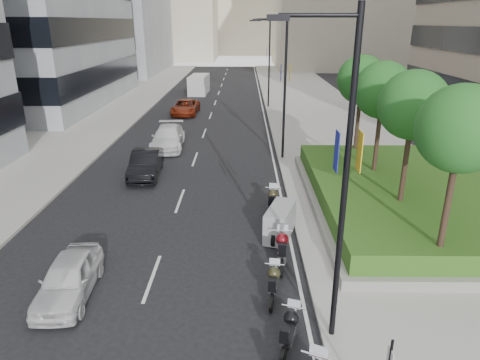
{
  "coord_description": "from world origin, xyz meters",
  "views": [
    {
      "loc": [
        1.76,
        -9.02,
        8.57
      ],
      "look_at": [
        1.59,
        8.66,
        2.0
      ],
      "focal_mm": 32.0,
      "sensor_mm": 36.0,
      "label": 1
    }
  ],
  "objects_px": {
    "lamp_post_2": "(268,58)",
    "car_b": "(146,164)",
    "lamp_post_1": "(283,82)",
    "car_d": "(185,107)",
    "motorcycle_5": "(280,222)",
    "car_c": "(168,137)",
    "car_a": "(69,278)",
    "motorcycle_4": "(282,249)",
    "lamp_post_0": "(340,172)",
    "motorcycle_6": "(272,202)",
    "delivery_van": "(199,85)",
    "motorcycle_2": "(289,331)",
    "motorcycle_3": "(273,283)"
  },
  "relations": [
    {
      "from": "car_b",
      "to": "motorcycle_4",
      "type": "bearing_deg",
      "value": -57.33
    },
    {
      "from": "motorcycle_5",
      "to": "delivery_van",
      "type": "xyz_separation_m",
      "value": [
        -7.23,
        38.06,
        0.38
      ]
    },
    {
      "from": "motorcycle_5",
      "to": "car_c",
      "type": "relative_size",
      "value": 0.45
    },
    {
      "from": "delivery_van",
      "to": "car_b",
      "type": "bearing_deg",
      "value": -87.05
    },
    {
      "from": "car_d",
      "to": "car_a",
      "type": "bearing_deg",
      "value": -88.19
    },
    {
      "from": "motorcycle_2",
      "to": "motorcycle_5",
      "type": "distance_m",
      "value": 6.59
    },
    {
      "from": "motorcycle_5",
      "to": "lamp_post_1",
      "type": "bearing_deg",
      "value": 13.79
    },
    {
      "from": "lamp_post_2",
      "to": "car_c",
      "type": "relative_size",
      "value": 1.7
    },
    {
      "from": "lamp_post_0",
      "to": "motorcycle_2",
      "type": "height_order",
      "value": "lamp_post_0"
    },
    {
      "from": "lamp_post_1",
      "to": "lamp_post_2",
      "type": "distance_m",
      "value": 18.0
    },
    {
      "from": "motorcycle_2",
      "to": "car_c",
      "type": "xyz_separation_m",
      "value": [
        -6.74,
        20.07,
        0.22
      ]
    },
    {
      "from": "motorcycle_6",
      "to": "delivery_van",
      "type": "relative_size",
      "value": 0.42
    },
    {
      "from": "lamp_post_0",
      "to": "car_a",
      "type": "relative_size",
      "value": 2.32
    },
    {
      "from": "motorcycle_5",
      "to": "car_d",
      "type": "relative_size",
      "value": 0.47
    },
    {
      "from": "lamp_post_2",
      "to": "car_d",
      "type": "distance_m",
      "value": 9.86
    },
    {
      "from": "motorcycle_5",
      "to": "car_a",
      "type": "bearing_deg",
      "value": 138.5
    },
    {
      "from": "motorcycle_2",
      "to": "car_d",
      "type": "xyz_separation_m",
      "value": [
        -7.02,
        31.92,
        0.16
      ]
    },
    {
      "from": "lamp_post_0",
      "to": "car_c",
      "type": "xyz_separation_m",
      "value": [
        -7.84,
        19.68,
        -4.3
      ]
    },
    {
      "from": "motorcycle_4",
      "to": "car_b",
      "type": "xyz_separation_m",
      "value": [
        -7.19,
        9.68,
        0.14
      ]
    },
    {
      "from": "car_b",
      "to": "motorcycle_3",
      "type": "bearing_deg",
      "value": -64.16
    },
    {
      "from": "motorcycle_2",
      "to": "motorcycle_5",
      "type": "height_order",
      "value": "motorcycle_5"
    },
    {
      "from": "car_d",
      "to": "lamp_post_1",
      "type": "bearing_deg",
      "value": -58.95
    },
    {
      "from": "motorcycle_5",
      "to": "car_d",
      "type": "height_order",
      "value": "car_d"
    },
    {
      "from": "lamp_post_1",
      "to": "motorcycle_6",
      "type": "xyz_separation_m",
      "value": [
        -1.04,
        -8.54,
        -4.46
      ]
    },
    {
      "from": "lamp_post_2",
      "to": "motorcycle_4",
      "type": "distance_m",
      "value": 31.32
    },
    {
      "from": "lamp_post_0",
      "to": "motorcycle_6",
      "type": "relative_size",
      "value": 3.95
    },
    {
      "from": "lamp_post_0",
      "to": "delivery_van",
      "type": "xyz_separation_m",
      "value": [
        -8.09,
        44.25,
        -4.01
      ]
    },
    {
      "from": "motorcycle_5",
      "to": "car_a",
      "type": "xyz_separation_m",
      "value": [
        -7.27,
        -4.23,
        -0.01
      ]
    },
    {
      "from": "lamp_post_2",
      "to": "car_c",
      "type": "height_order",
      "value": "lamp_post_2"
    },
    {
      "from": "car_d",
      "to": "delivery_van",
      "type": "xyz_separation_m",
      "value": [
        0.04,
        12.72,
        0.35
      ]
    },
    {
      "from": "car_b",
      "to": "car_c",
      "type": "height_order",
      "value": "car_c"
    },
    {
      "from": "motorcycle_2",
      "to": "car_b",
      "type": "xyz_separation_m",
      "value": [
        -7.03,
        14.08,
        0.2
      ]
    },
    {
      "from": "motorcycle_3",
      "to": "car_c",
      "type": "height_order",
      "value": "car_c"
    },
    {
      "from": "motorcycle_2",
      "to": "car_c",
      "type": "height_order",
      "value": "car_c"
    },
    {
      "from": "car_b",
      "to": "delivery_van",
      "type": "bearing_deg",
      "value": 86.0
    },
    {
      "from": "motorcycle_4",
      "to": "lamp_post_0",
      "type": "bearing_deg",
      "value": -161.52
    },
    {
      "from": "motorcycle_5",
      "to": "motorcycle_6",
      "type": "distance_m",
      "value": 2.27
    },
    {
      "from": "car_c",
      "to": "motorcycle_5",
      "type": "bearing_deg",
      "value": -65.67
    },
    {
      "from": "car_a",
      "to": "car_c",
      "type": "xyz_separation_m",
      "value": [
        0.29,
        17.71,
        0.1
      ]
    },
    {
      "from": "motorcycle_2",
      "to": "motorcycle_3",
      "type": "distance_m",
      "value": 2.34
    },
    {
      "from": "motorcycle_2",
      "to": "car_a",
      "type": "distance_m",
      "value": 7.41
    },
    {
      "from": "lamp_post_0",
      "to": "motorcycle_5",
      "type": "height_order",
      "value": "lamp_post_0"
    },
    {
      "from": "motorcycle_4",
      "to": "lamp_post_2",
      "type": "bearing_deg",
      "value": 3.41
    },
    {
      "from": "car_a",
      "to": "delivery_van",
      "type": "relative_size",
      "value": 0.71
    },
    {
      "from": "lamp_post_1",
      "to": "delivery_van",
      "type": "distance_m",
      "value": 28.71
    },
    {
      "from": "motorcycle_2",
      "to": "motorcycle_6",
      "type": "relative_size",
      "value": 0.87
    },
    {
      "from": "motorcycle_3",
      "to": "car_d",
      "type": "xyz_separation_m",
      "value": [
        -6.72,
        29.6,
        0.18
      ]
    },
    {
      "from": "lamp_post_1",
      "to": "car_d",
      "type": "height_order",
      "value": "lamp_post_1"
    },
    {
      "from": "lamp_post_2",
      "to": "car_b",
      "type": "distance_m",
      "value": 23.22
    },
    {
      "from": "motorcycle_5",
      "to": "car_d",
      "type": "distance_m",
      "value": 26.36
    }
  ]
}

